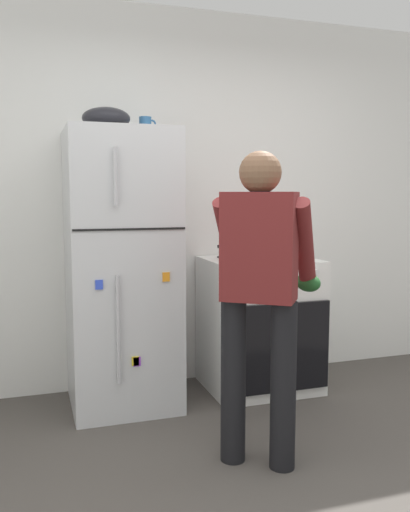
{
  "coord_description": "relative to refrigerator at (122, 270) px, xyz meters",
  "views": [
    {
      "loc": [
        -1.1,
        -1.92,
        1.38
      ],
      "look_at": [
        -0.03,
        1.32,
        1.0
      ],
      "focal_mm": 37.96,
      "sensor_mm": 36.0,
      "label": 1
    }
  ],
  "objects": [
    {
      "name": "kitchen_wall_back",
      "position": [
        0.53,
        0.38,
        0.45
      ],
      "size": [
        6.0,
        0.1,
        2.7
      ],
      "primitive_type": "cube",
      "color": "white",
      "rests_on": "ground"
    },
    {
      "name": "red_pot",
      "position": [
        0.82,
        -0.05,
        0.1
      ],
      "size": [
        0.35,
        0.25,
        0.11
      ],
      "color": "red",
      "rests_on": "stove_range"
    },
    {
      "name": "mixing_bowl",
      "position": [
        -0.08,
        0.0,
        0.97
      ],
      "size": [
        0.3,
        0.3,
        0.14
      ],
      "primitive_type": "ellipsoid",
      "color": "black",
      "rests_on": "refrigerator"
    },
    {
      "name": "stove_range",
      "position": [
        0.98,
        -0.01,
        -0.43
      ],
      "size": [
        0.76,
        0.67,
        0.94
      ],
      "color": "white",
      "rests_on": "ground"
    },
    {
      "name": "refrigerator",
      "position": [
        0.0,
        0.0,
        0.0
      ],
      "size": [
        0.68,
        0.72,
        1.8
      ],
      "color": "silver",
      "rests_on": "ground"
    },
    {
      "name": "person_cook",
      "position": [
        0.54,
        -1.01,
        0.05
      ],
      "size": [
        0.64,
        0.67,
        1.6
      ],
      "color": "black",
      "rests_on": "ground"
    },
    {
      "name": "coffee_mug",
      "position": [
        0.18,
        0.05,
        0.95
      ],
      "size": [
        0.11,
        0.08,
        0.1
      ],
      "color": "#2D6093",
      "rests_on": "refrigerator"
    }
  ]
}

